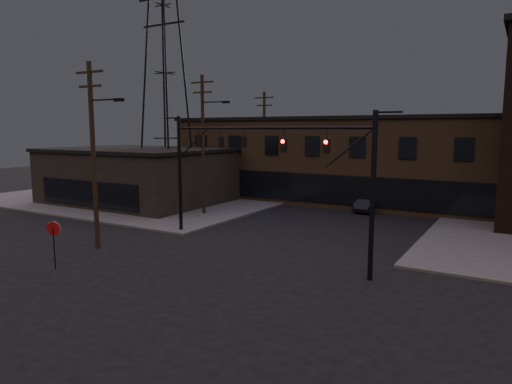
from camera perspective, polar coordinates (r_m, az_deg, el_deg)
ground at (r=21.75m, az=-6.60°, el=-11.34°), size 140.00×140.00×0.00m
sidewalk_nw at (r=52.03m, az=-11.31°, el=-0.08°), size 30.00×30.00×0.15m
building_row at (r=46.15m, az=14.83°, el=3.72°), size 40.00×12.00×8.00m
building_left at (r=46.06m, az=-14.52°, el=1.84°), size 16.00×12.00×5.00m
traffic_signal_near at (r=22.12m, az=11.61°, el=1.98°), size 7.12×0.24×8.00m
traffic_signal_far at (r=31.06m, az=-7.73°, el=3.88°), size 7.12×0.24×8.00m
stop_sign at (r=25.56m, az=-23.98°, el=-4.78°), size 0.72×0.33×2.48m
utility_pole_near at (r=28.59m, az=-19.60°, el=4.87°), size 3.70×0.28×11.00m
utility_pole_mid at (r=38.02m, az=-6.56°, el=6.30°), size 3.70×0.28×11.50m
utility_pole_far at (r=48.66m, az=1.03°, el=6.28°), size 2.20×0.28×11.00m
transmission_tower at (r=46.21m, az=-11.34°, el=14.39°), size 7.00×7.00×25.00m
car_crossing at (r=41.07m, az=13.79°, el=-1.37°), size 1.61×4.30×1.40m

